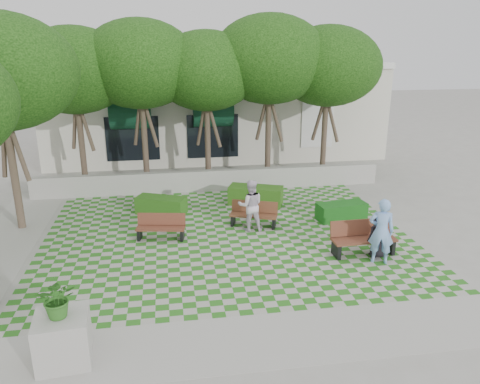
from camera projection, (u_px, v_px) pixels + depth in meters
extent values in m
plane|color=gray|center=(232.00, 250.00, 14.64)|extent=(90.00, 90.00, 0.00)
plane|color=#2B721E|center=(228.00, 237.00, 15.58)|extent=(12.00, 12.00, 0.00)
cube|color=#9E9B93|center=(263.00, 340.00, 10.23)|extent=(16.00, 2.00, 0.01)
cube|color=#9E9B93|center=(211.00, 180.00, 20.32)|extent=(15.00, 0.36, 0.90)
cube|color=#5A2E1E|center=(364.00, 240.00, 14.19)|extent=(1.98, 0.65, 0.07)
cube|color=#5A2E1E|center=(361.00, 227.00, 14.36)|extent=(1.97, 0.19, 0.49)
cube|color=black|center=(336.00, 249.00, 14.11)|extent=(0.12, 0.55, 0.48)
cube|color=black|center=(390.00, 245.00, 14.42)|extent=(0.12, 0.55, 0.48)
cube|color=#57311D|center=(253.00, 215.00, 16.38)|extent=(1.72, 1.05, 0.05)
cube|color=#57311D|center=(255.00, 206.00, 16.52)|extent=(1.58, 0.69, 0.41)
cube|color=black|center=(233.00, 219.00, 16.58)|extent=(0.25, 0.46, 0.40)
cube|color=black|center=(274.00, 222.00, 16.30)|extent=(0.25, 0.46, 0.40)
cube|color=#592D1E|center=(161.00, 228.00, 15.30)|extent=(1.65, 0.76, 0.05)
cube|color=#592D1E|center=(161.00, 219.00, 15.44)|extent=(1.58, 0.39, 0.40)
cube|color=black|center=(140.00, 234.00, 15.37)|extent=(0.17, 0.45, 0.39)
cube|color=black|center=(182.00, 234.00, 15.35)|extent=(0.17, 0.45, 0.39)
cube|color=#134A15|center=(341.00, 211.00, 17.03)|extent=(1.87, 0.95, 0.63)
cube|color=#255115|center=(256.00, 196.00, 18.59)|extent=(2.27, 1.57, 0.74)
cube|color=#225115|center=(161.00, 205.00, 17.62)|extent=(1.99, 1.42, 0.65)
cube|color=#9E9B93|center=(63.00, 339.00, 9.43)|extent=(1.14, 1.14, 1.04)
imported|color=#2D6A21|center=(58.00, 298.00, 9.15)|extent=(0.79, 0.70, 0.81)
imported|color=#80ABE9|center=(381.00, 231.00, 13.53)|extent=(0.85, 0.70, 1.98)
imported|color=black|center=(379.00, 235.00, 13.98)|extent=(0.74, 0.53, 1.42)
imported|color=silver|center=(251.00, 205.00, 15.92)|extent=(0.93, 0.76, 1.79)
cylinder|color=#47382B|center=(82.00, 147.00, 20.38)|extent=(0.26, 0.26, 3.64)
ellipsoid|color=#1E4C11|center=(74.00, 70.00, 19.37)|extent=(4.80, 4.80, 3.60)
cylinder|color=#47382B|center=(145.00, 143.00, 20.76)|extent=(0.26, 0.26, 3.81)
ellipsoid|color=#1E4C11|center=(140.00, 64.00, 19.71)|extent=(5.00, 5.00, 3.75)
cylinder|color=#47382B|center=(208.00, 143.00, 21.22)|extent=(0.26, 0.26, 3.58)
ellipsoid|color=#1E4C11|center=(206.00, 71.00, 20.23)|extent=(4.60, 4.60, 3.45)
cylinder|color=#47382B|center=(268.00, 138.00, 21.59)|extent=(0.26, 0.26, 3.92)
ellipsoid|color=#1E4C11|center=(270.00, 59.00, 20.51)|extent=(5.20, 5.20, 3.90)
cylinder|color=#47382B|center=(324.00, 138.00, 22.04)|extent=(0.26, 0.26, 3.70)
ellipsoid|color=#1E4C11|center=(328.00, 66.00, 21.02)|extent=(4.80, 4.80, 3.60)
cylinder|color=#47382B|center=(14.00, 175.00, 15.81)|extent=(0.26, 0.26, 3.81)
cube|color=beige|center=(214.00, 107.00, 27.35)|extent=(18.00, 8.00, 5.00)
cube|color=white|center=(222.00, 67.00, 22.82)|extent=(18.00, 0.30, 0.30)
cube|color=black|center=(317.00, 122.00, 24.43)|extent=(1.40, 0.10, 2.40)
cylinder|color=#103E26|center=(131.00, 110.00, 22.74)|extent=(3.00, 1.80, 1.80)
cube|color=black|center=(133.00, 139.00, 23.17)|extent=(2.60, 0.08, 2.20)
cylinder|color=#103E26|center=(212.00, 109.00, 23.34)|extent=(3.00, 1.80, 1.80)
cube|color=black|center=(213.00, 136.00, 23.78)|extent=(2.60, 0.08, 2.20)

